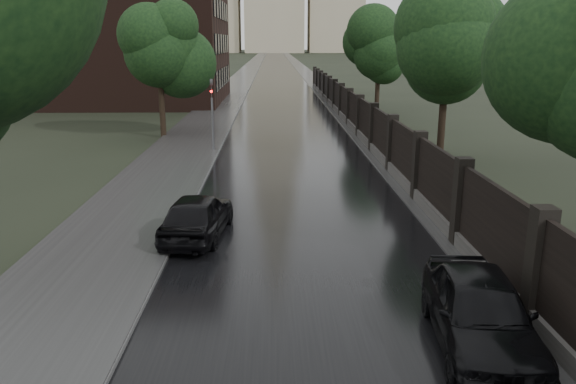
{
  "coord_description": "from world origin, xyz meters",
  "views": [
    {
      "loc": [
        -0.97,
        -5.85,
        5.98
      ],
      "look_at": [
        -0.53,
        10.76,
        1.5
      ],
      "focal_mm": 35.0,
      "sensor_mm": 36.0,
      "label": 1
    }
  ],
  "objects_px": {
    "tree_left_far": "(159,53)",
    "car_right_near": "(480,311)",
    "tree_right_b": "(446,63)",
    "traffic_light": "(212,109)",
    "tree_right_c": "(379,54)",
    "hatchback_left": "(197,215)"
  },
  "relations": [
    {
      "from": "tree_left_far",
      "to": "traffic_light",
      "type": "xyz_separation_m",
      "value": [
        3.7,
        -5.01,
        -2.84
      ]
    },
    {
      "from": "tree_left_far",
      "to": "car_right_near",
      "type": "relative_size",
      "value": 1.62
    },
    {
      "from": "tree_left_far",
      "to": "hatchback_left",
      "type": "bearing_deg",
      "value": -76.32
    },
    {
      "from": "tree_right_b",
      "to": "traffic_light",
      "type": "bearing_deg",
      "value": 165.76
    },
    {
      "from": "tree_right_c",
      "to": "hatchback_left",
      "type": "distance_m",
      "value": 31.3
    },
    {
      "from": "tree_left_far",
      "to": "tree_right_c",
      "type": "distance_m",
      "value": 18.45
    },
    {
      "from": "tree_right_b",
      "to": "tree_right_c",
      "type": "height_order",
      "value": "same"
    },
    {
      "from": "hatchback_left",
      "to": "traffic_light",
      "type": "bearing_deg",
      "value": -79.78
    },
    {
      "from": "tree_right_b",
      "to": "traffic_light",
      "type": "relative_size",
      "value": 1.75
    },
    {
      "from": "tree_right_c",
      "to": "car_right_near",
      "type": "xyz_separation_m",
      "value": [
        -4.38,
        -35.8,
        -4.17
      ]
    },
    {
      "from": "tree_right_c",
      "to": "car_right_near",
      "type": "height_order",
      "value": "tree_right_c"
    },
    {
      "from": "tree_left_far",
      "to": "traffic_light",
      "type": "relative_size",
      "value": 1.85
    },
    {
      "from": "tree_right_b",
      "to": "hatchback_left",
      "type": "height_order",
      "value": "tree_right_b"
    },
    {
      "from": "tree_right_b",
      "to": "car_right_near",
      "type": "bearing_deg",
      "value": -103.81
    },
    {
      "from": "tree_right_c",
      "to": "traffic_light",
      "type": "relative_size",
      "value": 1.75
    },
    {
      "from": "tree_left_far",
      "to": "car_right_near",
      "type": "distance_m",
      "value": 28.45
    },
    {
      "from": "tree_right_c",
      "to": "traffic_light",
      "type": "distance_m",
      "value": 19.26
    },
    {
      "from": "tree_right_c",
      "to": "hatchback_left",
      "type": "bearing_deg",
      "value": -110.5
    },
    {
      "from": "car_right_near",
      "to": "tree_right_c",
      "type": "bearing_deg",
      "value": 88.78
    },
    {
      "from": "tree_right_c",
      "to": "traffic_light",
      "type": "height_order",
      "value": "tree_right_c"
    },
    {
      "from": "hatchback_left",
      "to": "car_right_near",
      "type": "xyz_separation_m",
      "value": [
        6.49,
        -6.74,
        0.06
      ]
    },
    {
      "from": "traffic_light",
      "to": "car_right_near",
      "type": "xyz_separation_m",
      "value": [
        7.42,
        -20.79,
        -1.62
      ]
    }
  ]
}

